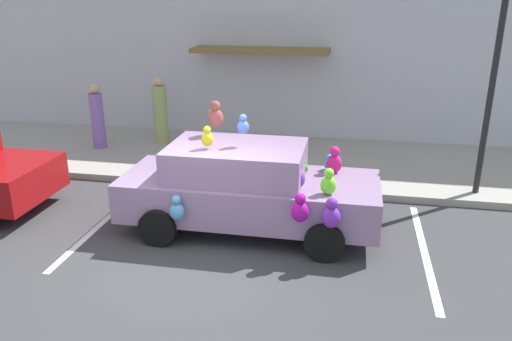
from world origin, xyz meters
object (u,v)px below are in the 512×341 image
at_px(plush_covered_car, 247,187).
at_px(teddy_bear_on_sidewalk, 267,162).
at_px(pedestrian_walking_past, 160,112).
at_px(street_lamp_post, 495,66).
at_px(pedestrian_near_shopfront, 97,118).

relative_size(plush_covered_car, teddy_bear_on_sidewalk, 5.44).
bearing_deg(pedestrian_walking_past, teddy_bear_on_sidewalk, -33.75).
height_order(street_lamp_post, pedestrian_walking_past, street_lamp_post).
distance_m(teddy_bear_on_sidewalk, pedestrian_near_shopfront, 4.91).
distance_m(teddy_bear_on_sidewalk, pedestrian_walking_past, 3.93).
bearing_deg(pedestrian_near_shopfront, street_lamp_post, -9.16).
bearing_deg(teddy_bear_on_sidewalk, pedestrian_walking_past, 146.25).
relative_size(plush_covered_car, street_lamp_post, 1.05).
bearing_deg(plush_covered_car, pedestrian_near_shopfront, 141.94).
xyz_separation_m(teddy_bear_on_sidewalk, pedestrian_near_shopfront, (-4.67, 1.44, 0.41)).
height_order(teddy_bear_on_sidewalk, street_lamp_post, street_lamp_post).
distance_m(plush_covered_car, pedestrian_walking_past, 5.50).
xyz_separation_m(street_lamp_post, pedestrian_walking_past, (-7.56, 2.18, -1.72)).
xyz_separation_m(street_lamp_post, pedestrian_near_shopfront, (-8.98, 1.45, -1.76)).
bearing_deg(teddy_bear_on_sidewalk, pedestrian_near_shopfront, 162.93).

